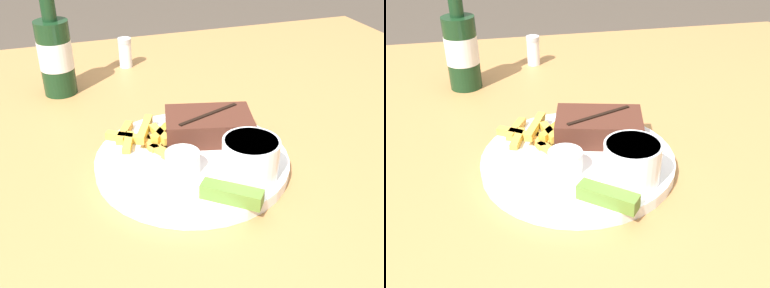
# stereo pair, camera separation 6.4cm
# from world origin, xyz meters

# --- Properties ---
(dining_table) EXTENTS (1.40, 1.26, 0.74)m
(dining_table) POSITION_xyz_m (0.00, 0.00, 0.67)
(dining_table) COLOR #A87542
(dining_table) RESTS_ON ground_plane
(dinner_plate) EXTENTS (0.28, 0.28, 0.02)m
(dinner_plate) POSITION_xyz_m (0.00, 0.00, 0.75)
(dinner_plate) COLOR white
(dinner_plate) RESTS_ON dining_table
(steak_portion) EXTENTS (0.15, 0.11, 0.04)m
(steak_portion) POSITION_xyz_m (0.04, 0.05, 0.78)
(steak_portion) COLOR #472319
(steak_portion) RESTS_ON dinner_plate
(fries_pile) EXTENTS (0.10, 0.15, 0.02)m
(fries_pile) POSITION_xyz_m (-0.06, 0.05, 0.77)
(fries_pile) COLOR gold
(fries_pile) RESTS_ON dinner_plate
(coleslaw_cup) EXTENTS (0.08, 0.08, 0.06)m
(coleslaw_cup) POSITION_xyz_m (0.06, -0.07, 0.79)
(coleslaw_cup) COLOR white
(coleslaw_cup) RESTS_ON dinner_plate
(dipping_sauce_cup) EXTENTS (0.05, 0.05, 0.03)m
(dipping_sauce_cup) POSITION_xyz_m (-0.02, -0.03, 0.78)
(dipping_sauce_cup) COLOR silver
(dipping_sauce_cup) RESTS_ON dinner_plate
(pickle_spear) EXTENTS (0.07, 0.07, 0.02)m
(pickle_spear) POSITION_xyz_m (0.01, -0.11, 0.77)
(pickle_spear) COLOR #567A2D
(pickle_spear) RESTS_ON dinner_plate
(fork_utensil) EXTENTS (0.13, 0.05, 0.00)m
(fork_utensil) POSITION_xyz_m (-0.07, 0.02, 0.76)
(fork_utensil) COLOR #B7B7BC
(fork_utensil) RESTS_ON dinner_plate
(beer_bottle) EXTENTS (0.06, 0.06, 0.23)m
(beer_bottle) POSITION_xyz_m (-0.16, 0.33, 0.82)
(beer_bottle) COLOR #143319
(beer_bottle) RESTS_ON dining_table
(salt_shaker) EXTENTS (0.03, 0.03, 0.07)m
(salt_shaker) POSITION_xyz_m (-0.02, 0.43, 0.77)
(salt_shaker) COLOR white
(salt_shaker) RESTS_ON dining_table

